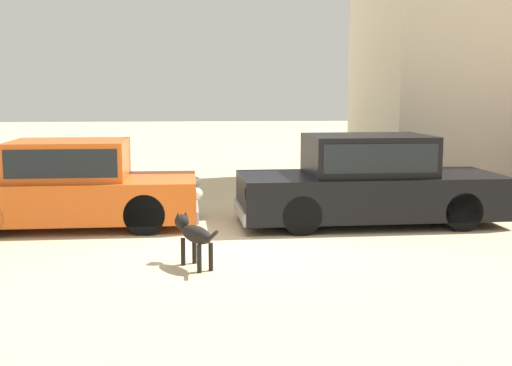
{
  "coord_description": "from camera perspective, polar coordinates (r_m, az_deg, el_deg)",
  "views": [
    {
      "loc": [
        -0.72,
        -9.73,
        2.29
      ],
      "look_at": [
        0.07,
        0.2,
        0.9
      ],
      "focal_mm": 46.58,
      "sensor_mm": 36.0,
      "label": 1
    }
  ],
  "objects": [
    {
      "name": "stray_dog_spotted",
      "position": [
        8.7,
        -5.37,
        -4.38
      ],
      "size": [
        0.6,
        0.99,
        0.68
      ],
      "rotation": [
        0.0,
        0.0,
        2.08
      ],
      "color": "black",
      "rests_on": "ground_plane"
    },
    {
      "name": "parked_sedan_nearest",
      "position": [
        11.62,
        -15.52,
        -0.12
      ],
      "size": [
        4.32,
        1.9,
        1.46
      ],
      "rotation": [
        0.0,
        0.0,
        0.02
      ],
      "color": "#D15619",
      "rests_on": "ground_plane"
    },
    {
      "name": "parked_sedan_second",
      "position": [
        11.61,
        9.67,
        0.22
      ],
      "size": [
        4.68,
        1.95,
        1.54
      ],
      "rotation": [
        0.0,
        0.0,
        0.04
      ],
      "color": "black",
      "rests_on": "ground_plane"
    },
    {
      "name": "ground_plane",
      "position": [
        10.02,
        -0.3,
        -5.26
      ],
      "size": [
        80.0,
        80.0,
        0.0
      ],
      "primitive_type": "plane",
      "color": "#CCB78E"
    }
  ]
}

